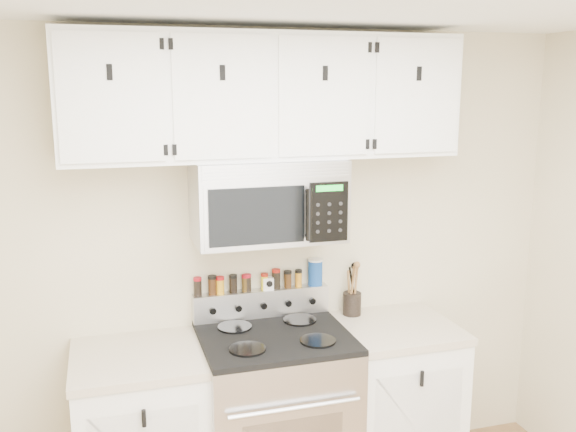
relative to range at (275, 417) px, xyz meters
The scene contains 18 objects.
back_wall 0.83m from the range, 90.00° to the left, with size 3.50×0.01×2.50m, color #B8AC8A.
range is the anchor object (origin of this frame).
base_cabinet_right 0.69m from the range, ahead, with size 0.64×0.62×0.92m.
microwave 1.15m from the range, 89.77° to the left, with size 0.76×0.44×0.42m.
upper_cabinets 1.67m from the range, 90.00° to the left, with size 2.00×0.35×0.62m.
utensil_crock 0.76m from the range, 24.11° to the left, with size 0.10×0.10×0.30m.
kitchen_timer 0.71m from the range, 81.84° to the left, with size 0.06×0.05×0.07m, color white.
salt_canister 0.81m from the range, 42.02° to the left, with size 0.08×0.08×0.15m.
spice_jar_0 0.80m from the range, 141.08° to the left, with size 0.04×0.04×0.10m.
spice_jar_1 0.77m from the range, 133.77° to the left, with size 0.05×0.05×0.10m.
spice_jar_2 0.75m from the range, 128.98° to the left, with size 0.05×0.05×0.10m.
spice_jar_3 0.74m from the range, 118.90° to the left, with size 0.04×0.04×0.10m.
spice_jar_4 0.72m from the range, 107.47° to the left, with size 0.04×0.04×0.09m.
spice_jar_5 0.72m from the range, 105.44° to the left, with size 0.04×0.04×0.10m.
spice_jar_6 0.72m from the range, 86.18° to the left, with size 0.04×0.04×0.09m.
spice_jar_7 0.73m from the range, 73.16° to the left, with size 0.05×0.05×0.11m.
spice_jar_8 0.74m from the range, 61.63° to the left, with size 0.04×0.04×0.10m.
spice_jar_9 0.75m from the range, 52.71° to the left, with size 0.04×0.04×0.10m.
Camera 1 is at (-0.82, -1.56, 2.21)m, focal length 40.00 mm.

